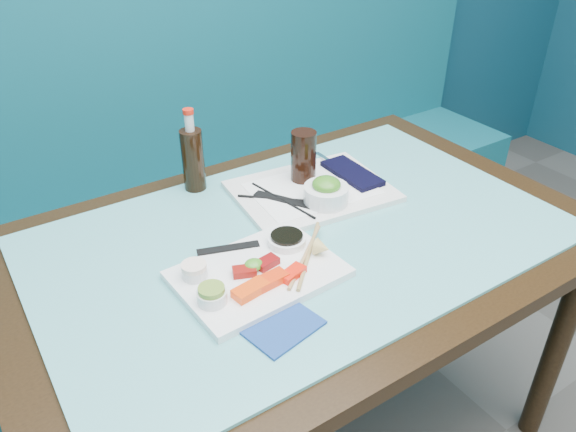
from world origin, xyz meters
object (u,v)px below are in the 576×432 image
booth_bench (176,213)px  seaweed_bowl (326,194)px  serving_tray (312,191)px  cola_bottle_body (193,160)px  cola_glass (303,156)px  dining_table (302,264)px  blue_napkin (276,322)px  sashimi_plate (258,274)px

booth_bench → seaweed_bowl: bearing=-81.3°
serving_tray → cola_bottle_body: cola_bottle_body is taller
cola_glass → serving_tray: bearing=-100.3°
dining_table → cola_bottle_body: 0.40m
cola_bottle_body → blue_napkin: cola_bottle_body is taller
dining_table → cola_glass: cola_glass is taller
dining_table → cola_glass: size_ratio=10.04×
dining_table → cola_bottle_body: bearing=108.8°
sashimi_plate → cola_bottle_body: cola_bottle_body is taller
seaweed_bowl → blue_napkin: bearing=-139.0°
cola_glass → cola_bottle_body: 0.29m
sashimi_plate → booth_bench: bearing=76.3°
sashimi_plate → blue_napkin: (-0.04, -0.14, -0.01)m
dining_table → serving_tray: bearing=47.9°
dining_table → booth_bench: bearing=90.0°
dining_table → blue_napkin: 0.32m
dining_table → cola_glass: bearing=55.0°
serving_tray → seaweed_bowl: seaweed_bowl is taller
sashimi_plate → cola_glass: 0.42m
serving_tray → blue_napkin: 0.50m
cola_glass → cola_bottle_body: bearing=150.5°
cola_bottle_body → blue_napkin: bearing=-100.0°
serving_tray → seaweed_bowl: (-0.01, -0.07, 0.03)m
sashimi_plate → cola_bottle_body: size_ratio=2.02×
seaweed_bowl → blue_napkin: seaweed_bowl is taller
serving_tray → cola_glass: bearing=85.6°
dining_table → serving_tray: serving_tray is taller
seaweed_bowl → cola_bottle_body: 0.36m
dining_table → seaweed_bowl: (0.12, 0.07, 0.13)m
booth_bench → serving_tray: size_ratio=7.55×
dining_table → cola_bottle_body: cola_bottle_body is taller
serving_tray → cola_bottle_body: size_ratio=2.38×
booth_bench → serving_tray: booth_bench is taller
dining_table → blue_napkin: blue_napkin is taller
cola_bottle_body → blue_napkin: 0.58m
serving_tray → blue_napkin: bearing=-127.3°
booth_bench → sashimi_plate: (-0.17, -0.92, 0.39)m
dining_table → sashimi_plate: sashimi_plate is taller
seaweed_bowl → cola_glass: 0.14m
booth_bench → sashimi_plate: booth_bench is taller
sashimi_plate → serving_tray: (0.30, 0.23, -0.00)m
sashimi_plate → serving_tray: bearing=33.9°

